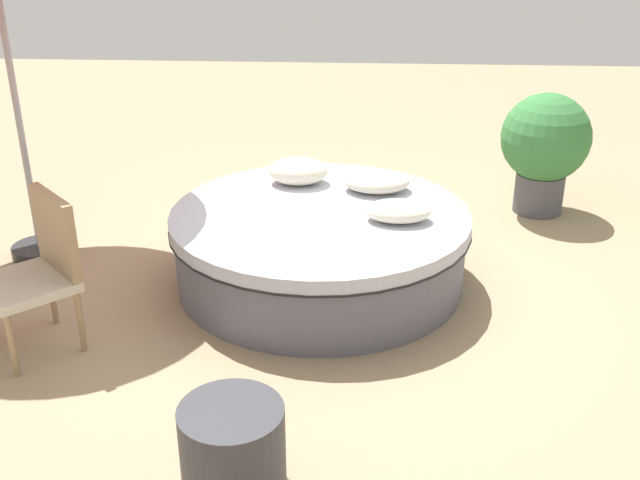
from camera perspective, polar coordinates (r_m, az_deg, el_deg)
name	(u,v)px	position (r m, az deg, el deg)	size (l,w,h in m)	color
ground_plane	(320,281)	(5.62, 0.00, -3.07)	(16.00, 16.00, 0.00)	#9E8466
round_bed	(320,246)	(5.49, 0.00, -0.45)	(2.15, 2.15, 0.55)	#595966
throw_pillow_0	(398,211)	(5.23, 5.88, 2.18)	(0.45, 0.31, 0.14)	beige
throw_pillow_1	(376,181)	(5.77, 4.27, 4.44)	(0.50, 0.39, 0.15)	beige
throw_pillow_2	(298,171)	(5.90, -1.67, 5.22)	(0.46, 0.36, 0.20)	beige
patio_chair	(41,263)	(4.92, -20.27, -1.64)	(0.72, 0.72, 0.98)	#997A56
planter	(545,145)	(6.92, 16.55, 6.89)	(0.77, 0.77, 1.07)	#4C4C51
side_table	(233,450)	(3.71, -6.57, -15.41)	(0.50, 0.50, 0.46)	#333338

